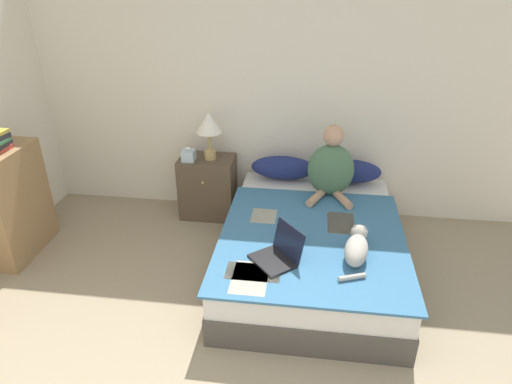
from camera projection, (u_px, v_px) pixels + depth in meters
name	position (u px, v px, depth m)	size (l,w,h in m)	color
wall_back	(263.00, 88.00, 4.33)	(5.42, 0.05, 2.55)	silver
bed	(311.00, 248.00, 3.81)	(1.44, 1.99, 0.44)	#4C4742
pillow_near	(283.00, 168.00, 4.45)	(0.62, 0.24, 0.23)	navy
pillow_far	(348.00, 171.00, 4.37)	(0.62, 0.24, 0.23)	navy
person_sitting	(331.00, 167.00, 4.06)	(0.41, 0.40, 0.67)	#476B4C
cat_tabby	(357.00, 248.00, 3.27)	(0.24, 0.54, 0.18)	#A8A399
laptop_open	(278.00, 254.00, 3.26)	(0.42, 0.42, 0.25)	black
nightstand	(208.00, 187.00, 4.61)	(0.54, 0.39, 0.62)	brown
table_lamp	(209.00, 125.00, 4.30)	(0.25, 0.25, 0.47)	tan
tissue_box	(189.00, 155.00, 4.39)	(0.12, 0.12, 0.14)	silver
bookshelf	(13.00, 204.00, 3.93)	(0.29, 0.70, 0.97)	#99754C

